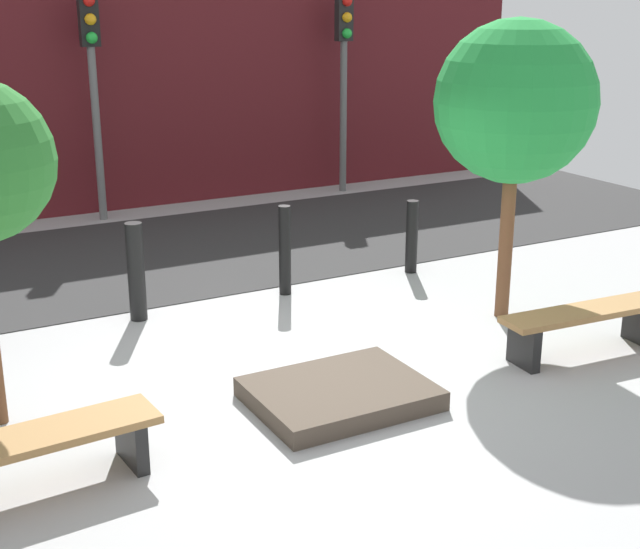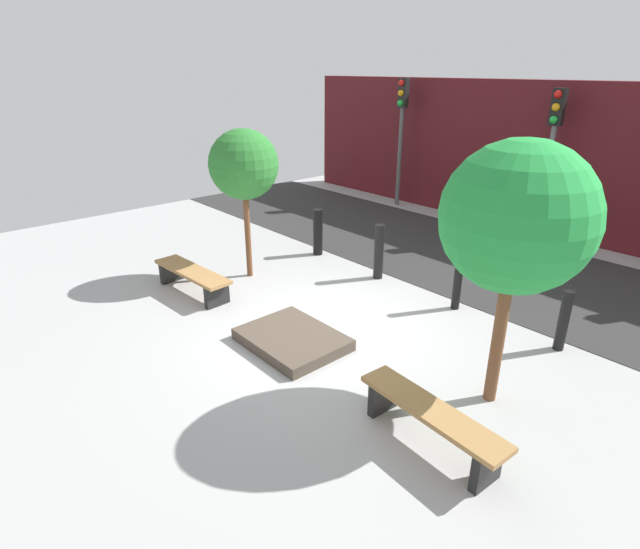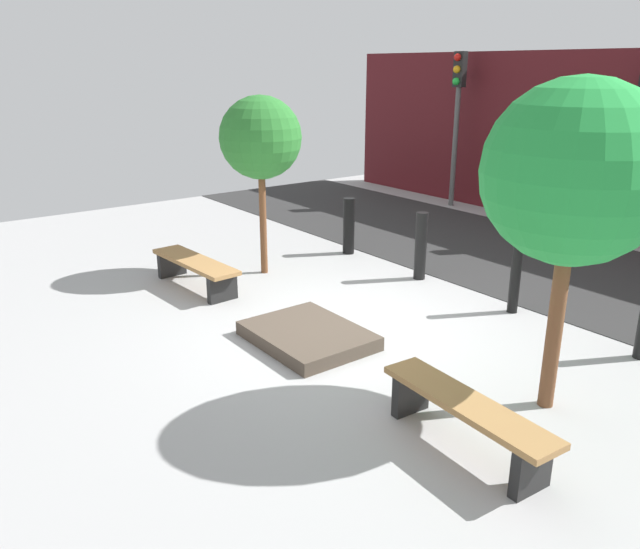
{
  "view_description": "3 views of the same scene",
  "coord_description": "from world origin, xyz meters",
  "px_view_note": "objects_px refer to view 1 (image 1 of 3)",
  "views": [
    {
      "loc": [
        -3.51,
        -6.68,
        3.41
      ],
      "look_at": [
        0.0,
        -0.25,
        1.07
      ],
      "focal_mm": 50.0,
      "sensor_mm": 36.0,
      "label": 1
    },
    {
      "loc": [
        5.1,
        -4.55,
        3.81
      ],
      "look_at": [
        -0.06,
        -0.01,
        0.94
      ],
      "focal_mm": 28.0,
      "sensor_mm": 36.0,
      "label": 2
    },
    {
      "loc": [
        5.68,
        -4.69,
        3.23
      ],
      "look_at": [
        -0.52,
        -0.03,
        0.62
      ],
      "focal_mm": 35.0,
      "sensor_mm": 36.0,
      "label": 3
    }
  ],
  "objects_px": {
    "bench_left": "(28,451)",
    "bollard_left": "(136,272)",
    "tree_behind_right_bench": "(515,103)",
    "traffic_light_mid_west": "(92,65)",
    "planter_bed": "(340,394)",
    "bollard_center": "(285,250)",
    "traffic_light_mid_east": "(344,56)",
    "bench_right": "(585,322)",
    "bollard_right": "(412,237)"
  },
  "relations": [
    {
      "from": "bench_left",
      "to": "planter_bed",
      "type": "height_order",
      "value": "bench_left"
    },
    {
      "from": "planter_bed",
      "to": "tree_behind_right_bench",
      "type": "height_order",
      "value": "tree_behind_right_bench"
    },
    {
      "from": "bollard_left",
      "to": "traffic_light_mid_west",
      "type": "bearing_deg",
      "value": 78.99
    },
    {
      "from": "bollard_center",
      "to": "traffic_light_mid_east",
      "type": "height_order",
      "value": "traffic_light_mid_east"
    },
    {
      "from": "planter_bed",
      "to": "bench_left",
      "type": "bearing_deg",
      "value": -175.66
    },
    {
      "from": "bench_right",
      "to": "bollard_center",
      "type": "bearing_deg",
      "value": 123.81
    },
    {
      "from": "bench_right",
      "to": "tree_behind_right_bench",
      "type": "height_order",
      "value": "tree_behind_right_bench"
    },
    {
      "from": "traffic_light_mid_west",
      "to": "traffic_light_mid_east",
      "type": "xyz_separation_m",
      "value": [
        4.32,
        -0.0,
        -0.02
      ]
    },
    {
      "from": "traffic_light_mid_east",
      "to": "traffic_light_mid_west",
      "type": "bearing_deg",
      "value": 180.0
    },
    {
      "from": "planter_bed",
      "to": "tree_behind_right_bench",
      "type": "relative_size",
      "value": 0.47
    },
    {
      "from": "planter_bed",
      "to": "traffic_light_mid_west",
      "type": "height_order",
      "value": "traffic_light_mid_west"
    },
    {
      "from": "bench_left",
      "to": "traffic_light_mid_west",
      "type": "relative_size",
      "value": 0.56
    },
    {
      "from": "bollard_center",
      "to": "bench_left",
      "type": "bearing_deg",
      "value": -139.29
    },
    {
      "from": "tree_behind_right_bench",
      "to": "bollard_center",
      "type": "relative_size",
      "value": 2.98
    },
    {
      "from": "traffic_light_mid_east",
      "to": "bollard_right",
      "type": "bearing_deg",
      "value": -109.88
    },
    {
      "from": "bench_left",
      "to": "bollard_left",
      "type": "xyz_separation_m",
      "value": [
        1.75,
        3.03,
        0.21
      ]
    },
    {
      "from": "bollard_right",
      "to": "traffic_light_mid_east",
      "type": "bearing_deg",
      "value": 70.12
    },
    {
      "from": "bench_left",
      "to": "planter_bed",
      "type": "bearing_deg",
      "value": 0.48
    },
    {
      "from": "bench_right",
      "to": "bollard_right",
      "type": "bearing_deg",
      "value": 93.31
    },
    {
      "from": "bench_right",
      "to": "bollard_left",
      "type": "xyz_separation_m",
      "value": [
        -3.53,
        3.03,
        0.2
      ]
    },
    {
      "from": "planter_bed",
      "to": "traffic_light_mid_east",
      "type": "distance_m",
      "value": 8.86
    },
    {
      "from": "tree_behind_right_bench",
      "to": "traffic_light_mid_east",
      "type": "xyz_separation_m",
      "value": [
        1.68,
        6.37,
        0.02
      ]
    },
    {
      "from": "bench_left",
      "to": "traffic_light_mid_west",
      "type": "distance_m",
      "value": 8.3
    },
    {
      "from": "bollard_left",
      "to": "planter_bed",
      "type": "bearing_deg",
      "value": -72.59
    },
    {
      "from": "bollard_right",
      "to": "traffic_light_mid_west",
      "type": "relative_size",
      "value": 0.27
    },
    {
      "from": "bollard_right",
      "to": "traffic_light_mid_west",
      "type": "height_order",
      "value": "traffic_light_mid_west"
    },
    {
      "from": "tree_behind_right_bench",
      "to": "traffic_light_mid_west",
      "type": "distance_m",
      "value": 6.9
    },
    {
      "from": "traffic_light_mid_east",
      "to": "bench_right",
      "type": "bearing_deg",
      "value": -102.47
    },
    {
      "from": "bench_right",
      "to": "traffic_light_mid_west",
      "type": "xyz_separation_m",
      "value": [
        -2.64,
        7.6,
        2.02
      ]
    },
    {
      "from": "tree_behind_right_bench",
      "to": "traffic_light_mid_west",
      "type": "height_order",
      "value": "traffic_light_mid_west"
    },
    {
      "from": "bench_right",
      "to": "traffic_light_mid_west",
      "type": "relative_size",
      "value": 0.54
    },
    {
      "from": "bollard_right",
      "to": "bench_left",
      "type": "bearing_deg",
      "value": -150.23
    },
    {
      "from": "traffic_light_mid_west",
      "to": "traffic_light_mid_east",
      "type": "bearing_deg",
      "value": -0.0
    },
    {
      "from": "traffic_light_mid_east",
      "to": "tree_behind_right_bench",
      "type": "bearing_deg",
      "value": -104.77
    },
    {
      "from": "bollard_left",
      "to": "bollard_center",
      "type": "distance_m",
      "value": 1.78
    },
    {
      "from": "bollard_right",
      "to": "traffic_light_mid_west",
      "type": "bearing_deg",
      "value": 120.28
    },
    {
      "from": "tree_behind_right_bench",
      "to": "bollard_right",
      "type": "xyz_separation_m",
      "value": [
        0.03,
        1.81,
        -1.85
      ]
    },
    {
      "from": "planter_bed",
      "to": "traffic_light_mid_west",
      "type": "relative_size",
      "value": 0.44
    },
    {
      "from": "planter_bed",
      "to": "bollard_right",
      "type": "bearing_deg",
      "value": 46.75
    },
    {
      "from": "bench_right",
      "to": "bollard_center",
      "type": "distance_m",
      "value": 3.51
    },
    {
      "from": "bollard_left",
      "to": "traffic_light_mid_east",
      "type": "distance_m",
      "value": 7.16
    },
    {
      "from": "bench_right",
      "to": "bollard_right",
      "type": "relative_size",
      "value": 1.97
    },
    {
      "from": "bollard_right",
      "to": "traffic_light_mid_west",
      "type": "distance_m",
      "value": 5.62
    },
    {
      "from": "planter_bed",
      "to": "traffic_light_mid_east",
      "type": "relative_size",
      "value": 0.44
    },
    {
      "from": "bench_left",
      "to": "bench_right",
      "type": "distance_m",
      "value": 5.27
    },
    {
      "from": "bench_left",
      "to": "bollard_left",
      "type": "height_order",
      "value": "bollard_left"
    },
    {
      "from": "bollard_center",
      "to": "bollard_right",
      "type": "bearing_deg",
      "value": 0.0
    },
    {
      "from": "planter_bed",
      "to": "traffic_light_mid_east",
      "type": "height_order",
      "value": "traffic_light_mid_east"
    },
    {
      "from": "bench_right",
      "to": "bollard_right",
      "type": "xyz_separation_m",
      "value": [
        0.03,
        3.03,
        0.12
      ]
    },
    {
      "from": "bollard_left",
      "to": "bench_left",
      "type": "bearing_deg",
      "value": -119.95
    }
  ]
}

